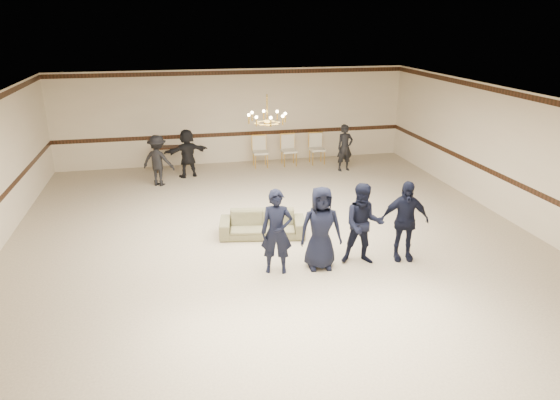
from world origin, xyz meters
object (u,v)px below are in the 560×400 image
(banquet_chair_right, at_px, (317,149))
(adult_right, at_px, (345,148))
(boy_c, at_px, (363,224))
(boy_d, at_px, (404,221))
(boy_b, at_px, (321,228))
(adult_mid, at_px, (187,153))
(boy_a, at_px, (277,232))
(chandelier, at_px, (267,109))
(settee, at_px, (262,224))
(adult_left, at_px, (158,161))
(banquet_chair_mid, at_px, (289,150))
(banquet_chair_left, at_px, (260,152))
(console_table, at_px, (170,159))

(banquet_chair_right, bearing_deg, adult_right, -57.54)
(boy_c, relative_size, boy_d, 1.00)
(boy_b, distance_m, adult_mid, 7.28)
(boy_c, xyz_separation_m, adult_right, (1.87, 6.50, -0.09))
(boy_a, bearing_deg, chandelier, 97.14)
(boy_a, relative_size, boy_b, 1.00)
(boy_b, bearing_deg, adult_right, 71.99)
(settee, distance_m, adult_left, 5.02)
(settee, distance_m, banquet_chair_mid, 6.04)
(boy_a, xyz_separation_m, adult_right, (3.67, 6.50, -0.09))
(banquet_chair_mid, bearing_deg, chandelier, -109.21)
(adult_mid, distance_m, banquet_chair_left, 2.53)
(adult_mid, xyz_separation_m, banquet_chair_mid, (3.45, 0.60, -0.25))
(console_table, bearing_deg, banquet_chair_left, -0.89)
(chandelier, height_order, boy_a, chandelier)
(boy_b, height_order, banquet_chair_left, boy_b)
(banquet_chair_left, bearing_deg, settee, -98.23)
(settee, bearing_deg, boy_b, -54.34)
(console_table, bearing_deg, banquet_chair_mid, 0.06)
(banquet_chair_left, bearing_deg, adult_right, -19.13)
(boy_d, relative_size, console_table, 1.75)
(chandelier, distance_m, adult_left, 5.13)
(banquet_chair_left, distance_m, banquet_chair_right, 2.00)
(adult_right, height_order, banquet_chair_left, adult_right)
(settee, bearing_deg, console_table, 118.93)
(boy_c, distance_m, banquet_chair_left, 7.54)
(boy_a, distance_m, boy_d, 2.70)
(boy_a, bearing_deg, adult_left, 124.45)
(boy_b, bearing_deg, console_table, 115.61)
(chandelier, bearing_deg, adult_mid, 110.36)
(boy_a, xyz_separation_m, boy_b, (0.90, 0.00, 0.00))
(banquet_chair_right, bearing_deg, settee, -118.20)
(adult_left, bearing_deg, adult_right, -151.18)
(adult_left, height_order, banquet_chair_mid, adult_left)
(banquet_chair_mid, bearing_deg, adult_left, -163.92)
(adult_mid, bearing_deg, adult_left, 22.69)
(adult_left, relative_size, adult_mid, 1.00)
(boy_b, height_order, adult_right, boy_b)
(boy_b, xyz_separation_m, banquet_chair_left, (0.12, 7.50, -0.34))
(boy_d, distance_m, banquet_chair_mid, 7.53)
(boy_b, xyz_separation_m, console_table, (-2.88, 7.70, -0.45))
(boy_c, distance_m, boy_d, 0.90)
(adult_right, distance_m, console_table, 5.79)
(settee, distance_m, adult_mid, 5.33)
(banquet_chair_mid, height_order, banquet_chair_right, same)
(boy_a, xyz_separation_m, settee, (0.04, 1.80, -0.57))
(boy_d, xyz_separation_m, console_table, (-4.68, 7.70, -0.45))
(adult_mid, distance_m, banquet_chair_mid, 3.51)
(boy_a, distance_m, boy_c, 1.80)
(adult_left, bearing_deg, chandelier, 149.76)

